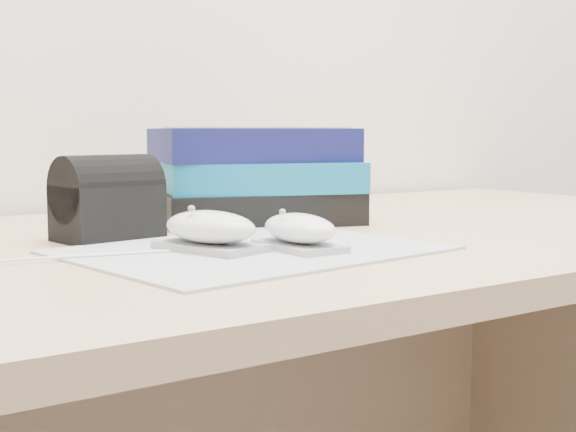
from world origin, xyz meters
TOP-DOWN VIEW (x-y plane):
  - desk at (0.00, 1.64)m, footprint 1.60×0.80m
  - mousepad at (-0.12, 1.46)m, footprint 0.41×0.34m
  - mouse_rear at (-0.17, 1.47)m, footprint 0.10×0.13m
  - mouse_front at (-0.08, 1.42)m, footprint 0.06×0.11m
  - usb_cable at (-0.32, 1.51)m, footprint 0.22×0.05m
  - book_stack at (0.03, 1.71)m, footprint 0.33×0.29m
  - pouch at (-0.22, 1.63)m, footprint 0.13×0.10m

SIDE VIEW (x-z plane):
  - desk at x=0.00m, z-range 0.13..0.86m
  - mousepad at x=-0.12m, z-range 0.73..0.73m
  - usb_cable at x=-0.32m, z-range 0.73..0.74m
  - mouse_front at x=-0.08m, z-range 0.73..0.78m
  - mouse_rear at x=-0.17m, z-range 0.73..0.78m
  - pouch at x=-0.22m, z-range 0.73..0.83m
  - book_stack at x=0.03m, z-range 0.73..0.86m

